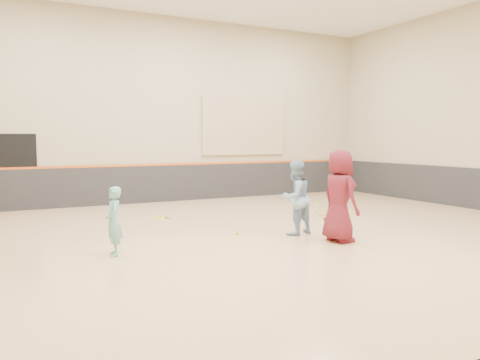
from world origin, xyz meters
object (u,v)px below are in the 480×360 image
girl (114,221)px  spare_racket (159,216)px  instructor (295,198)px  young_man (340,196)px

girl → spare_racket: 4.01m
spare_racket → instructor: bearing=-59.7°
instructor → young_man: bearing=100.3°
young_man → spare_racket: bearing=27.9°
instructor → spare_racket: (-1.98, 3.40, -0.75)m
girl → young_man: (4.26, -0.87, 0.31)m
girl → spare_racket: girl is taller
girl → young_man: 4.36m
instructor → spare_racket: bearing=-72.5°
young_man → spare_racket: 5.06m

